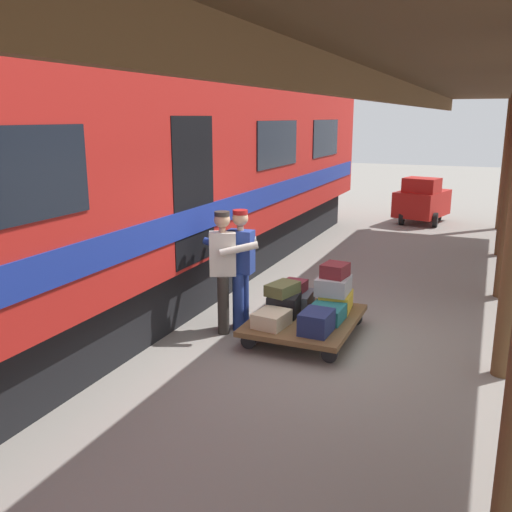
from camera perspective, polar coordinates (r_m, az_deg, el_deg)
The scene contains 16 objects.
ground_plane at distance 7.47m, azimuth 8.81°, elevation -9.35°, with size 60.00×60.00×0.00m, color gray.
train_car at distance 8.53m, azimuth -15.23°, elevation 7.59°, with size 3.02×18.30×4.00m.
luggage_cart at distance 7.74m, azimuth 4.99°, elevation -6.52°, with size 1.35×1.73×0.27m.
suitcase_navy_fabric at distance 7.17m, azimuth 6.17°, elevation -6.70°, with size 0.36×0.46×0.28m, color navy.
suitcase_yellow_case at distance 8.04m, azimuth 8.14°, elevation -4.57°, with size 0.41×0.53×0.25m, color gold.
suitcase_teal_softside at distance 7.61m, azimuth 7.21°, elevation -5.79°, with size 0.44×0.47×0.20m, color #1E666B.
suitcase_slate_roller at distance 8.21m, azimuth 4.02°, elevation -4.29°, with size 0.48×0.54×0.19m, color #4C515B.
suitcase_black_hardshell at distance 7.77m, azimuth 2.88°, elevation -4.94°, with size 0.40×0.46×0.29m, color black.
suitcase_cream_canvas at distance 7.37m, azimuth 1.60°, elevation -6.40°, with size 0.38×0.47×0.20m, color beige.
suitcase_olive_duffel at distance 7.71m, azimuth 2.71°, elevation -3.35°, with size 0.31×0.47×0.16m, color brown.
suitcase_gray_aluminum at distance 7.94m, azimuth 7.87°, elevation -2.95°, with size 0.43×0.51×0.23m, color #9EA0A5.
suitcase_burgundy_valise at distance 8.17m, azimuth 3.85°, elevation -3.11°, with size 0.32×0.38×0.16m, color maroon.
suitcase_maroon_trunk at distance 7.90m, azimuth 8.05°, elevation -1.45°, with size 0.32×0.37×0.19m, color maroon.
porter_in_overalls at distance 7.83m, azimuth -1.72°, elevation -0.91°, with size 0.68×0.45×1.70m.
porter_by_door at distance 7.72m, azimuth -3.25°, elevation -1.16°, with size 0.74×0.61×1.70m.
baggage_tug at distance 16.58m, azimuth 16.51°, elevation 5.40°, with size 1.48×1.92×1.30m.
Camera 1 is at (-1.59, 6.68, 2.94)m, focal length 39.32 mm.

